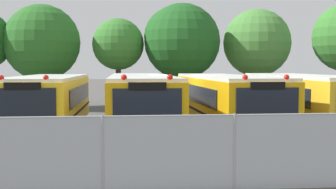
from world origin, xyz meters
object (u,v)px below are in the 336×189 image
tree_4 (257,43)px  school_bus_3 (302,99)px  school_bus_1 (140,101)px  tree_2 (118,45)px  tree_3 (179,40)px  tree_1 (40,42)px  school_bus_2 (224,100)px  school_bus_0 (49,101)px

tree_4 → school_bus_3: bearing=-96.7°
school_bus_1 → tree_4: bearing=-127.0°
tree_4 → tree_2: bearing=179.7°
tree_3 → tree_2: bearing=174.2°
tree_2 → tree_4: bearing=-0.3°
school_bus_3 → tree_1: bearing=-37.2°
tree_3 → tree_4: bearing=3.9°
tree_2 → tree_4: tree_4 is taller
school_bus_1 → school_bus_3: (7.27, 0.41, -0.01)m
school_bus_2 → tree_4: (4.91, 11.13, 3.11)m
school_bus_2 → tree_1: size_ratio=1.59×
tree_1 → tree_3: (9.18, -0.14, 0.19)m
school_bus_0 → tree_2: size_ratio=1.56×
school_bus_1 → school_bus_2: bearing=-177.3°
school_bus_2 → school_bus_3: bearing=-177.5°
school_bus_3 → tree_1: size_ratio=1.61×
tree_4 → tree_1: bearing=-179.1°
school_bus_1 → school_bus_2: 3.64m
school_bus_3 → school_bus_2: bearing=5.2°
tree_2 → tree_3: (4.11, -0.42, 0.35)m
school_bus_3 → tree_3: 11.77m
school_bus_1 → tree_1: bearing=-61.1°
school_bus_0 → school_bus_2: school_bus_2 is taller
tree_1 → tree_4: size_ratio=1.01×
tree_2 → school_bus_1: bearing=-84.8°
tree_3 → school_bus_3: bearing=-68.3°
school_bus_2 → tree_2: 12.45m
school_bus_2 → tree_2: tree_2 is taller
school_bus_1 → school_bus_0: bearing=-4.2°
school_bus_0 → tree_2: tree_2 is taller
school_bus_3 → tree_2: size_ratio=1.83×
school_bus_1 → tree_3: (3.08, 10.93, 3.24)m
school_bus_3 → tree_4: tree_4 is taller
tree_1 → school_bus_1: bearing=-61.1°
school_bus_1 → school_bus_3: size_ratio=1.03×
school_bus_0 → tree_4: size_ratio=1.39×
school_bus_1 → tree_4: 14.50m
tree_4 → school_bus_1: bearing=-127.1°
school_bus_3 → tree_2: tree_2 is taller
school_bus_2 → tree_4: tree_4 is taller
school_bus_2 → tree_3: (-0.55, 10.76, 3.25)m
tree_4 → tree_3: bearing=-176.1°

